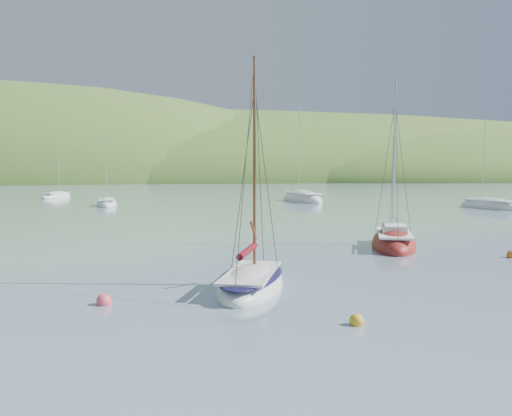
{
  "coord_description": "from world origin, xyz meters",
  "views": [
    {
      "loc": [
        -2.11,
        -17.74,
        4.67
      ],
      "look_at": [
        1.45,
        8.0,
        2.66
      ],
      "focal_mm": 40.0,
      "sensor_mm": 36.0,
      "label": 1
    }
  ],
  "objects": [
    {
      "name": "daysailer_white",
      "position": [
        0.58,
        3.07,
        0.21
      ],
      "size": [
        3.97,
        6.47,
        9.35
      ],
      "rotation": [
        0.0,
        0.0,
        -0.31
      ],
      "color": "white",
      "rests_on": "ground"
    },
    {
      "name": "distant_sloop_a",
      "position": [
        -9.97,
        47.47,
        0.16
      ],
      "size": [
        2.89,
        6.5,
        8.98
      ],
      "rotation": [
        0.0,
        0.0,
        0.11
      ],
      "color": "white",
      "rests_on": "ground"
    },
    {
      "name": "mooring_buoys",
      "position": [
        0.06,
        4.5,
        0.12
      ],
      "size": [
        27.1,
        10.95,
        0.5
      ],
      "color": "gold",
      "rests_on": "ground"
    },
    {
      "name": "ground",
      "position": [
        0.0,
        0.0,
        0.0
      ],
      "size": [
        700.0,
        700.0,
        0.0
      ],
      "primitive_type": "plane",
      "color": "#7698A4",
      "rests_on": "ground"
    },
    {
      "name": "distant_sloop_b",
      "position": [
        13.34,
        51.8,
        0.21
      ],
      "size": [
        5.09,
        9.83,
        13.35
      ],
      "rotation": [
        0.0,
        0.0,
        0.2
      ],
      "color": "white",
      "rests_on": "ground"
    },
    {
      "name": "sloop_red",
      "position": [
        9.9,
        12.65,
        0.21
      ],
      "size": [
        4.44,
        7.4,
        10.36
      ],
      "rotation": [
        0.0,
        0.0,
        -0.31
      ],
      "color": "maroon",
      "rests_on": "ground"
    },
    {
      "name": "distant_sloop_d",
      "position": [
        30.46,
        38.18,
        0.18
      ],
      "size": [
        4.85,
        7.81,
        10.52
      ],
      "rotation": [
        0.0,
        0.0,
        0.33
      ],
      "color": "white",
      "rests_on": "ground"
    },
    {
      "name": "shoreline_hills",
      "position": [
        -9.66,
        172.42,
        0.0
      ],
      "size": [
        690.0,
        135.0,
        56.0
      ],
      "color": "#346024",
      "rests_on": "ground"
    },
    {
      "name": "distant_sloop_c",
      "position": [
        -18.62,
        63.33,
        0.16
      ],
      "size": [
        4.24,
        6.38,
        8.6
      ],
      "rotation": [
        0.0,
        0.0,
        -0.39
      ],
      "color": "white",
      "rests_on": "ground"
    }
  ]
}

